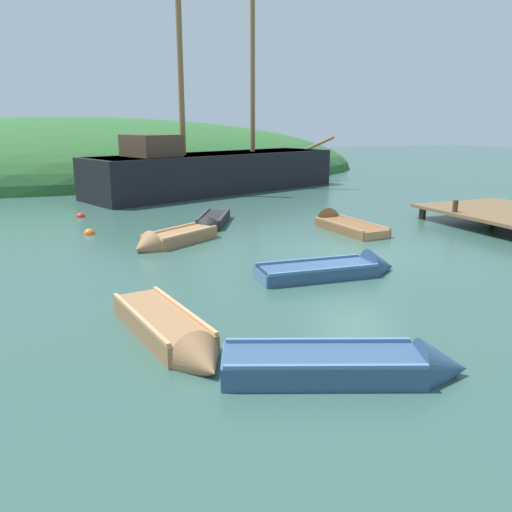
% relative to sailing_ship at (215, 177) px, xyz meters
% --- Properties ---
extents(ground_plane, '(120.00, 120.00, 0.00)m').
position_rel_sailing_ship_xyz_m(ground_plane, '(-0.71, -15.63, -0.86)').
color(ground_plane, '#33564C').
extents(shore_hill, '(47.60, 23.69, 8.58)m').
position_rel_sailing_ship_xyz_m(shore_hill, '(-7.25, 13.44, -0.86)').
color(shore_hill, '#2D602D').
rests_on(shore_hill, ground).
extents(sailing_ship, '(17.60, 8.79, 13.82)m').
position_rel_sailing_ship_xyz_m(sailing_ship, '(0.00, 0.00, 0.00)').
color(sailing_ship, black).
rests_on(sailing_ship, ground).
extents(rowboat_portside, '(1.47, 3.83, 0.90)m').
position_rel_sailing_ship_xyz_m(rowboat_portside, '(-7.40, -19.74, -0.72)').
color(rowboat_portside, '#9E7047').
rests_on(rowboat_portside, ground).
extents(rowboat_outer_left, '(2.45, 3.64, 0.87)m').
position_rel_sailing_ship_xyz_m(rowboat_outer_left, '(-3.36, -9.65, -0.75)').
color(rowboat_outer_left, black).
rests_on(rowboat_outer_left, ground).
extents(rowboat_near_dock, '(3.89, 1.39, 1.06)m').
position_rel_sailing_ship_xyz_m(rowboat_near_dock, '(-2.32, -17.21, -0.76)').
color(rowboat_near_dock, '#335175').
rests_on(rowboat_near_dock, ground).
extents(rowboat_center, '(3.95, 2.39, 0.98)m').
position_rel_sailing_ship_xyz_m(rowboat_center, '(-5.02, -22.15, -0.73)').
color(rowboat_center, '#335175').
rests_on(rowboat_center, ground).
extents(rowboat_outer_right, '(1.36, 3.86, 1.13)m').
position_rel_sailing_ship_xyz_m(rowboat_outer_right, '(0.99, -11.93, -0.77)').
color(rowboat_outer_right, brown).
rests_on(rowboat_outer_right, ground).
extents(rowboat_far, '(3.32, 2.60, 0.99)m').
position_rel_sailing_ship_xyz_m(rowboat_far, '(-5.61, -12.12, -0.74)').
color(rowboat_far, '#9E7047').
rests_on(rowboat_far, ground).
extents(buoy_orange, '(0.41, 0.41, 0.41)m').
position_rel_sailing_ship_xyz_m(buoy_orange, '(-7.89, -9.37, -0.86)').
color(buoy_orange, orange).
rests_on(buoy_orange, ground).
extents(buoy_red, '(0.38, 0.38, 0.38)m').
position_rel_sailing_ship_xyz_m(buoy_red, '(-7.89, -5.64, -0.86)').
color(buoy_red, red).
rests_on(buoy_red, ground).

